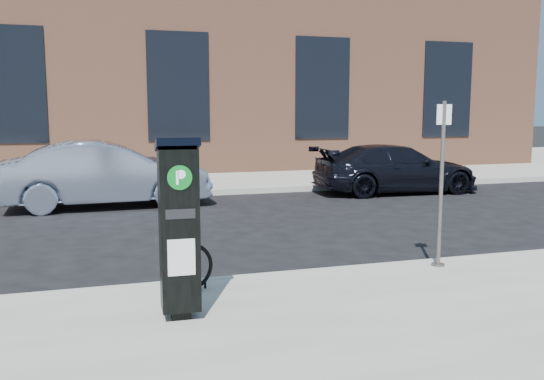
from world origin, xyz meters
name	(u,v)px	position (x,y,z in m)	size (l,w,h in m)	color
ground	(305,281)	(0.00, 0.00, 0.00)	(120.00, 120.00, 0.00)	black
sidewalk_far	(173,170)	(0.00, 14.00, 0.07)	(60.00, 12.00, 0.15)	gray
curb_near	(305,276)	(0.00, -0.02, 0.07)	(60.00, 0.12, 0.16)	#9E9B93
curb_far	(201,193)	(0.00, 8.02, 0.07)	(60.00, 0.12, 0.16)	#9E9B93
building	(161,63)	(0.00, 17.00, 4.15)	(28.00, 10.05, 8.25)	#945C43
parking_kiosk	(179,227)	(-1.81, -1.27, 1.09)	(0.43, 0.39, 1.84)	black
sign_pole	(441,185)	(1.82, -0.30, 1.25)	(0.19, 0.18, 2.22)	#4C4643
bike_rack	(190,267)	(-1.58, -0.42, 0.43)	(0.57, 0.16, 0.57)	black
car_silver	(107,174)	(-2.39, 6.93, 0.77)	(1.63, 4.68, 1.54)	gray
car_dark	(396,169)	(5.22, 7.08, 0.66)	(1.85, 4.54, 1.32)	black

